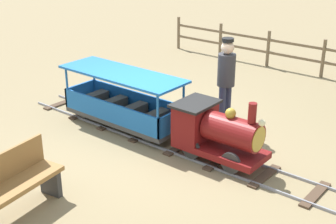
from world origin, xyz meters
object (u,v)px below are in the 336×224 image
(locomotive, at_px, (215,131))
(passenger_car, at_px, (123,105))
(conductor_person, at_px, (226,77))
(park_bench, at_px, (13,185))

(locomotive, distance_m, passenger_car, 1.93)
(locomotive, bearing_deg, conductor_person, -154.17)
(locomotive, bearing_deg, passenger_car, -90.00)
(locomotive, relative_size, conductor_person, 0.89)
(passenger_car, bearing_deg, locomotive, 90.00)
(locomotive, relative_size, passenger_car, 0.61)
(locomotive, relative_size, park_bench, 1.07)
(park_bench, bearing_deg, conductor_person, 171.19)
(passenger_car, bearing_deg, park_bench, 16.36)
(passenger_car, relative_size, conductor_person, 1.45)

